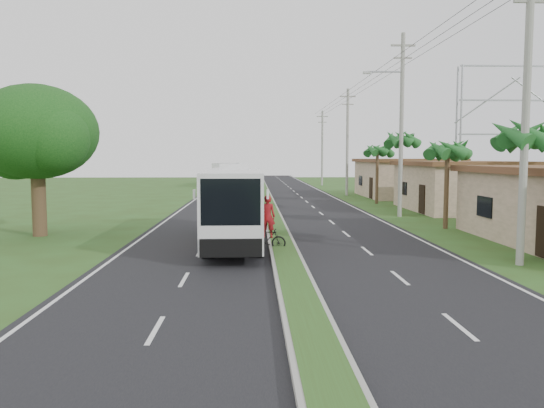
{
  "coord_description": "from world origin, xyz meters",
  "views": [
    {
      "loc": [
        -1.27,
        -16.82,
        3.92
      ],
      "look_at": [
        -0.4,
        7.42,
        1.8
      ],
      "focal_mm": 35.0,
      "sensor_mm": 36.0,
      "label": 1
    }
  ],
  "objects": [
    {
      "name": "shop_mid",
      "position": [
        14.0,
        22.0,
        1.86
      ],
      "size": [
        7.6,
        10.6,
        3.67
      ],
      "color": "#9C8569",
      "rests_on": "ground"
    },
    {
      "name": "lane_edge_right",
      "position": [
        6.7,
        20.0,
        0.0
      ],
      "size": [
        0.12,
        160.0,
        0.01
      ],
      "primitive_type": "cube",
      "color": "silver",
      "rests_on": "ground"
    },
    {
      "name": "palm_verge_c",
      "position": [
        8.8,
        19.0,
        5.12
      ],
      "size": [
        2.4,
        2.4,
        5.85
      ],
      "color": "#473321",
      "rests_on": "ground"
    },
    {
      "name": "coach_bus_far",
      "position": [
        -4.97,
        57.28,
        1.83
      ],
      "size": [
        3.29,
        11.25,
        3.23
      ],
      "rotation": [
        0.0,
        0.0,
        -0.08
      ],
      "color": "silver",
      "rests_on": "ground"
    },
    {
      "name": "coach_bus_main",
      "position": [
        -2.13,
        7.37,
        2.0
      ],
      "size": [
        2.52,
        11.28,
        3.64
      ],
      "rotation": [
        0.0,
        0.0,
        0.01
      ],
      "color": "white",
      "rests_on": "ground"
    },
    {
      "name": "motorcyclist",
      "position": [
        -0.67,
        5.39,
        0.91
      ],
      "size": [
        1.62,
        0.68,
        2.36
      ],
      "rotation": [
        0.0,
        0.0,
        -0.15
      ],
      "color": "black",
      "rests_on": "ground"
    },
    {
      "name": "billboard_lattice",
      "position": [
        22.0,
        30.0,
        6.82
      ],
      "size": [
        10.18,
        1.18,
        12.07
      ],
      "color": "gray",
      "rests_on": "ground"
    },
    {
      "name": "utility_pole_c",
      "position": [
        8.5,
        38.0,
        5.67
      ],
      "size": [
        1.6,
        0.28,
        11.0
      ],
      "color": "gray",
      "rests_on": "ground"
    },
    {
      "name": "utility_pole_b",
      "position": [
        8.47,
        18.0,
        6.26
      ],
      "size": [
        3.2,
        0.28,
        12.0
      ],
      "color": "gray",
      "rests_on": "ground"
    },
    {
      "name": "lane_edge_left",
      "position": [
        -6.7,
        20.0,
        0.0
      ],
      "size": [
        0.12,
        160.0,
        0.01
      ],
      "primitive_type": "cube",
      "color": "silver",
      "rests_on": "ground"
    },
    {
      "name": "utility_pole_d",
      "position": [
        8.5,
        58.0,
        5.42
      ],
      "size": [
        1.6,
        0.28,
        10.5
      ],
      "color": "gray",
      "rests_on": "ground"
    },
    {
      "name": "shade_tree",
      "position": [
        -12.11,
        10.02,
        5.03
      ],
      "size": [
        6.3,
        6.0,
        7.54
      ],
      "color": "#473321",
      "rests_on": "ground"
    },
    {
      "name": "median_strip",
      "position": [
        0.0,
        20.0,
        0.1
      ],
      "size": [
        1.2,
        160.0,
        0.18
      ],
      "color": "gray",
      "rests_on": "ground"
    },
    {
      "name": "road_asphalt",
      "position": [
        0.0,
        20.0,
        0.01
      ],
      "size": [
        14.0,
        160.0,
        0.02
      ],
      "primitive_type": "cube",
      "color": "black",
      "rests_on": "ground"
    },
    {
      "name": "palm_verge_d",
      "position": [
        9.3,
        28.0,
        4.55
      ],
      "size": [
        2.4,
        2.4,
        5.25
      ],
      "color": "#473321",
      "rests_on": "ground"
    },
    {
      "name": "palm_verge_b",
      "position": [
        9.4,
        12.0,
        4.36
      ],
      "size": [
        2.4,
        2.4,
        5.05
      ],
      "color": "#473321",
      "rests_on": "ground"
    },
    {
      "name": "palm_verge_a",
      "position": [
        9.0,
        3.0,
        4.74
      ],
      "size": [
        2.4,
        2.4,
        5.45
      ],
      "color": "#473321",
      "rests_on": "ground"
    },
    {
      "name": "utility_pole_a",
      "position": [
        8.5,
        2.0,
        5.67
      ],
      "size": [
        1.6,
        0.28,
        11.0
      ],
      "color": "gray",
      "rests_on": "ground"
    },
    {
      "name": "ground",
      "position": [
        0.0,
        0.0,
        0.0
      ],
      "size": [
        180.0,
        180.0,
        0.0
      ],
      "primitive_type": "plane",
      "color": "#30471A",
      "rests_on": "ground"
    },
    {
      "name": "shop_far",
      "position": [
        14.0,
        36.0,
        1.93
      ],
      "size": [
        8.6,
        11.6,
        3.82
      ],
      "color": "#9C8569",
      "rests_on": "ground"
    }
  ]
}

